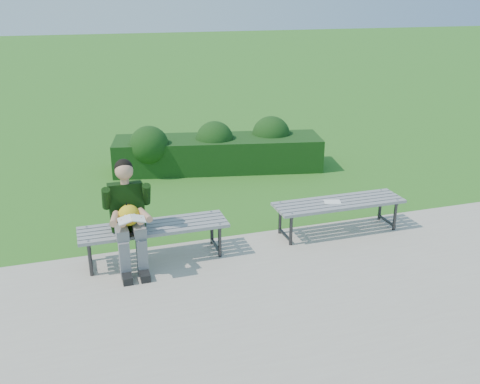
{
  "coord_description": "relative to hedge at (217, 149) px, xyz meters",
  "views": [
    {
      "loc": [
        -2.09,
        -6.32,
        3.13
      ],
      "look_at": [
        -0.11,
        -0.2,
        0.72
      ],
      "focal_mm": 40.0,
      "sensor_mm": 36.0,
      "label": 1
    }
  ],
  "objects": [
    {
      "name": "ground",
      "position": [
        -0.46,
        -2.97,
        -0.39
      ],
      "size": [
        80.0,
        80.0,
        0.0
      ],
      "color": "#186B16",
      "rests_on": "ground"
    },
    {
      "name": "bench_right",
      "position": [
        0.81,
        -3.28,
        0.03
      ],
      "size": [
        1.8,
        0.5,
        0.46
      ],
      "color": "slate",
      "rests_on": "walkway"
    },
    {
      "name": "paper_sheet",
      "position": [
        0.71,
        -3.28,
        0.08
      ],
      "size": [
        0.26,
        0.22,
        0.01
      ],
      "color": "white",
      "rests_on": "bench_right"
    },
    {
      "name": "seated_boy",
      "position": [
        -2.02,
        -3.41,
        0.33
      ],
      "size": [
        0.56,
        0.76,
        1.31
      ],
      "color": "slate",
      "rests_on": "walkway"
    },
    {
      "name": "walkway",
      "position": [
        -0.46,
        -4.72,
        -0.38
      ],
      "size": [
        30.0,
        3.5,
        0.02
      ],
      "color": "#BFB19F",
      "rests_on": "ground"
    },
    {
      "name": "hedge",
      "position": [
        0.0,
        0.0,
        0.0
      ],
      "size": [
        3.94,
        1.72,
        0.93
      ],
      "color": "#123714",
      "rests_on": "ground"
    },
    {
      "name": "bench_left",
      "position": [
        -1.72,
        -3.32,
        0.03
      ],
      "size": [
        1.8,
        0.5,
        0.46
      ],
      "color": "slate",
      "rests_on": "walkway"
    }
  ]
}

